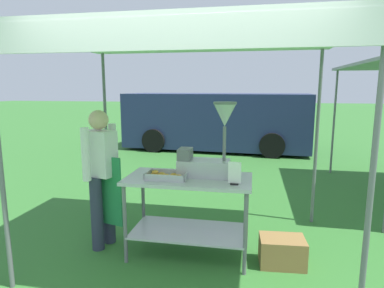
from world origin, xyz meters
TOP-DOWN VIEW (x-y plane):
  - ground_plane at (0.00, 6.00)m, footprint 70.00×70.00m
  - stall_canopy at (-0.06, 0.94)m, footprint 3.23×2.32m
  - donut_cart at (-0.06, 0.85)m, footprint 1.36×0.69m
  - donut_tray at (-0.28, 0.76)m, footprint 0.44×0.26m
  - donut_fryer at (0.14, 0.94)m, footprint 0.62×0.28m
  - menu_sign at (0.44, 0.67)m, footprint 0.13×0.05m
  - vendor at (-1.09, 0.87)m, footprint 0.47×0.53m
  - supply_crate at (0.95, 0.81)m, footprint 0.49×0.35m
  - van_navy at (-0.51, 7.38)m, footprint 5.54×2.36m

SIDE VIEW (x-z plane):
  - ground_plane at x=0.00m, z-range 0.00..0.00m
  - supply_crate at x=0.95m, z-range 0.00..0.30m
  - donut_cart at x=-0.06m, z-range 0.21..1.11m
  - van_navy at x=-0.51m, z-range 0.03..1.72m
  - vendor at x=-1.09m, z-range 0.10..1.71m
  - donut_tray at x=-0.28m, z-range 0.88..0.96m
  - menu_sign at x=0.44m, z-range 0.88..1.11m
  - donut_fryer at x=0.14m, z-range 0.78..1.59m
  - stall_canopy at x=-0.06m, z-range 1.12..3.51m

